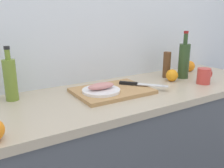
% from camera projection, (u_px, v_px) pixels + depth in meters
% --- Properties ---
extents(back_wall, '(3.20, 0.05, 2.50)m').
position_uv_depth(back_wall, '(99.00, 27.00, 1.58)').
color(back_wall, silver).
rests_on(back_wall, ground_plane).
extents(kitchen_counter, '(2.00, 0.60, 0.90)m').
position_uv_depth(kitchen_counter, '(126.00, 159.00, 1.53)').
color(kitchen_counter, '#4C5159').
rests_on(kitchen_counter, ground_plane).
extents(cutting_board, '(0.42, 0.31, 0.02)m').
position_uv_depth(cutting_board, '(112.00, 91.00, 1.38)').
color(cutting_board, tan).
rests_on(cutting_board, kitchen_counter).
extents(white_plate, '(0.21, 0.21, 0.01)m').
position_uv_depth(white_plate, '(101.00, 91.00, 1.32)').
color(white_plate, white).
rests_on(white_plate, cutting_board).
extents(fish_fillet, '(0.16, 0.07, 0.04)m').
position_uv_depth(fish_fillet, '(101.00, 86.00, 1.31)').
color(fish_fillet, tan).
rests_on(fish_fillet, white_plate).
extents(chef_knife, '(0.21, 0.23, 0.02)m').
position_uv_depth(chef_knife, '(137.00, 84.00, 1.44)').
color(chef_knife, silver).
rests_on(chef_knife, cutting_board).
extents(olive_oil_bottle, '(0.06, 0.06, 0.28)m').
position_uv_depth(olive_oil_bottle, '(10.00, 79.00, 1.23)').
color(olive_oil_bottle, olive).
rests_on(olive_oil_bottle, kitchen_counter).
extents(wine_bottle, '(0.07, 0.07, 0.32)m').
position_uv_depth(wine_bottle, '(184.00, 60.00, 1.67)').
color(wine_bottle, '#2D4723').
rests_on(wine_bottle, kitchen_counter).
extents(coffee_mug_0, '(0.12, 0.08, 0.10)m').
position_uv_depth(coffee_mug_0, '(204.00, 76.00, 1.55)').
color(coffee_mug_0, '#CC3F38').
rests_on(coffee_mug_0, kitchen_counter).
extents(orange_1, '(0.08, 0.08, 0.08)m').
position_uv_depth(orange_1, '(189.00, 66.00, 1.89)').
color(orange_1, orange).
rests_on(orange_1, kitchen_counter).
extents(orange_2, '(0.08, 0.08, 0.08)m').
position_uv_depth(orange_2, '(172.00, 75.00, 1.61)').
color(orange_2, orange).
rests_on(orange_2, kitchen_counter).
extents(pepper_mill, '(0.05, 0.05, 0.18)m').
position_uv_depth(pepper_mill, '(167.00, 65.00, 1.69)').
color(pepper_mill, brown).
rests_on(pepper_mill, kitchen_counter).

